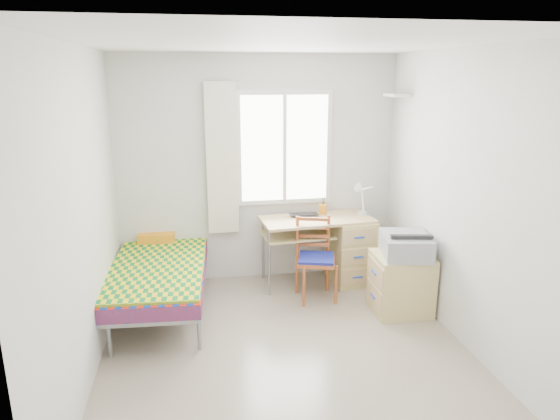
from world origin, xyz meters
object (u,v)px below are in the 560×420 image
(bed, at_px, (159,267))
(printer, at_px, (406,245))
(desk, at_px, (345,246))
(chair, at_px, (316,253))
(cabinet, at_px, (401,283))

(bed, distance_m, printer, 2.54)
(desk, bearing_deg, bed, -177.55)
(desk, bearing_deg, printer, -72.83)
(chair, bearing_deg, cabinet, -16.70)
(bed, height_order, desk, bed)
(chair, height_order, cabinet, chair)
(desk, distance_m, printer, 0.99)
(chair, relative_size, cabinet, 1.47)
(bed, distance_m, desk, 2.12)
(desk, xyz_separation_m, cabinet, (0.33, -0.86, -0.12))
(chair, relative_size, printer, 1.49)
(bed, xyz_separation_m, cabinet, (2.43, -0.59, -0.12))
(desk, relative_size, printer, 2.17)
(desk, height_order, chair, chair)
(bed, xyz_separation_m, desk, (2.10, 0.27, 0.00))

